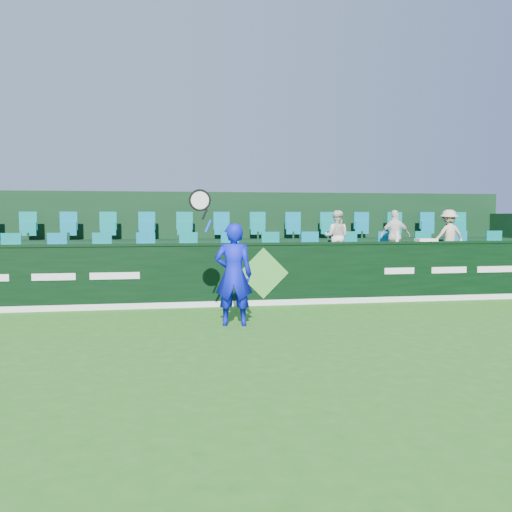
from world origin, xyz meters
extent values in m
plane|color=#286E1A|center=(0.00, 0.00, 0.00)|extent=(60.00, 60.00, 0.00)
cube|color=black|center=(0.00, 4.00, 0.65)|extent=(16.00, 0.20, 1.30)
cube|color=black|center=(0.00, 4.00, 1.32)|extent=(16.00, 0.24, 0.05)
cube|color=white|center=(0.00, 3.89, 0.06)|extent=(16.00, 0.02, 0.12)
cube|color=#479636|center=(0.00, 3.88, 0.70)|extent=(1.10, 0.02, 1.10)
cube|color=white|center=(-4.30, 3.89, 0.70)|extent=(0.85, 0.01, 0.14)
cube|color=white|center=(-3.10, 3.89, 0.70)|extent=(1.00, 0.01, 0.14)
cube|color=white|center=(3.10, 3.89, 0.70)|extent=(0.70, 0.01, 0.14)
cube|color=white|center=(4.30, 3.89, 0.70)|extent=(0.85, 0.01, 0.14)
cube|color=white|center=(5.50, 3.89, 0.70)|extent=(1.00, 0.01, 0.14)
cube|color=black|center=(0.00, 5.10, 0.40)|extent=(16.00, 2.00, 0.80)
cube|color=black|center=(0.00, 7.00, 0.65)|extent=(16.00, 1.80, 1.30)
cube|color=black|center=(0.00, 8.00, 1.30)|extent=(16.00, 0.20, 2.60)
cube|color=#0A7392|center=(0.00, 5.50, 1.10)|extent=(13.50, 0.50, 0.60)
cube|color=#0A7392|center=(0.00, 7.30, 1.60)|extent=(13.50, 0.50, 0.60)
imported|color=#0C14CF|center=(-0.93, 1.79, 0.90)|extent=(0.72, 0.54, 1.80)
cylinder|color=#143FBF|center=(-1.37, 1.69, 1.75)|extent=(0.13, 0.04, 0.22)
cylinder|color=black|center=(-1.43, 1.69, 1.95)|extent=(0.11, 0.03, 0.20)
torus|color=black|center=(-1.51, 1.69, 2.19)|extent=(0.50, 0.04, 0.50)
cylinder|color=silver|center=(-1.51, 1.69, 2.19)|extent=(0.41, 0.01, 0.41)
imported|color=white|center=(2.03, 5.12, 1.43)|extent=(0.76, 0.69, 1.26)
imported|color=white|center=(3.52, 5.12, 1.44)|extent=(0.77, 0.36, 1.27)
imported|color=beige|center=(4.94, 5.12, 1.44)|extent=(0.87, 0.55, 1.28)
cube|color=white|center=(3.78, 4.00, 1.38)|extent=(0.44, 0.29, 0.07)
cylinder|color=white|center=(3.08, 4.00, 1.47)|extent=(0.08, 0.08, 0.24)
camera|label=1|loc=(-2.24, -8.06, 1.92)|focal=40.00mm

